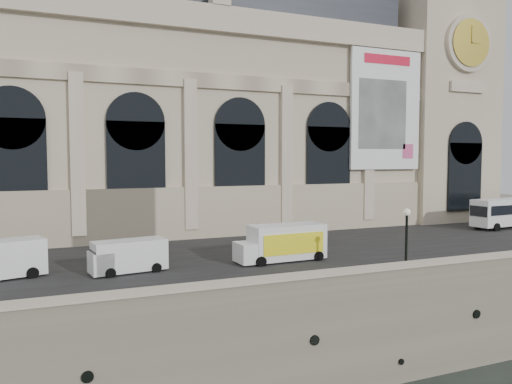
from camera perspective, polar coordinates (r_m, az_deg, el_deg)
quay at (r=60.77m, az=-11.65°, el=-6.35°), size 160.00×70.00×6.00m
street at (r=40.16m, az=-5.81°, el=-7.15°), size 160.00×24.00×0.06m
parapet at (r=27.81m, az=2.46°, el=-10.86°), size 160.00×1.40×1.21m
museum at (r=55.18m, az=-17.23°, el=9.97°), size 69.00×18.70×29.10m
clock_pavilion at (r=69.52m, az=18.75°, el=11.70°), size 13.00×14.72×36.70m
van_b at (r=34.67m, az=-14.74°, el=-7.16°), size 5.20×2.61×2.22m
box_truck at (r=37.36m, az=3.03°, el=-5.85°), size 6.93×2.65×2.76m
lamp_right at (r=33.50m, az=16.80°, el=-5.66°), size 0.46×0.46×4.49m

